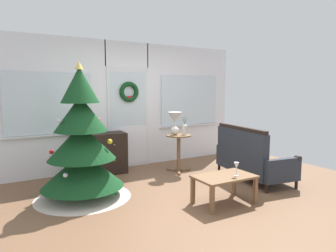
{
  "coord_description": "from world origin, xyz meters",
  "views": [
    {
      "loc": [
        -2.5,
        -3.69,
        1.59
      ],
      "look_at": [
        0.05,
        0.55,
        1.0
      ],
      "focal_mm": 32.5,
      "sensor_mm": 36.0,
      "label": 1
    }
  ],
  "objects": [
    {
      "name": "table_lamp",
      "position": [
        0.59,
        1.19,
        1.01
      ],
      "size": [
        0.28,
        0.28,
        0.44
      ],
      "color": "silver",
      "rests_on": "side_table"
    },
    {
      "name": "flower_vase",
      "position": [
        0.75,
        1.09,
        0.85
      ],
      "size": [
        0.11,
        0.1,
        0.35
      ],
      "color": "beige",
      "rests_on": "side_table"
    },
    {
      "name": "wine_glass",
      "position": [
        0.43,
        -0.66,
        0.54
      ],
      "size": [
        0.08,
        0.08,
        0.2
      ],
      "color": "silver",
      "rests_on": "coffee_table"
    },
    {
      "name": "gift_box",
      "position": [
        -1.0,
        0.55,
        0.1
      ],
      "size": [
        0.21,
        0.19,
        0.21
      ],
      "primitive_type": "cube",
      "color": "#266633",
      "rests_on": "ground"
    },
    {
      "name": "back_wall_with_door",
      "position": [
        0.0,
        2.08,
        1.28
      ],
      "size": [
        5.2,
        0.19,
        2.55
      ],
      "color": "white",
      "rests_on": "ground"
    },
    {
      "name": "ground_plane",
      "position": [
        0.0,
        0.0,
        0.0
      ],
      "size": [
        6.76,
        6.76,
        0.0
      ],
      "primitive_type": "plane",
      "color": "brown"
    },
    {
      "name": "dresser_cabinet",
      "position": [
        -0.67,
        1.79,
        0.39
      ],
      "size": [
        0.92,
        0.48,
        0.78
      ],
      "color": "black",
      "rests_on": "ground"
    },
    {
      "name": "christmas_tree",
      "position": [
        -1.33,
        0.71,
        0.73
      ],
      "size": [
        1.41,
        1.41,
        2.0
      ],
      "color": "#4C331E",
      "rests_on": "ground"
    },
    {
      "name": "coffee_table",
      "position": [
        0.3,
        -0.56,
        0.34
      ],
      "size": [
        0.85,
        0.54,
        0.4
      ],
      "color": "brown",
      "rests_on": "ground"
    },
    {
      "name": "settee_sofa",
      "position": [
        1.45,
        0.08,
        0.38
      ],
      "size": [
        0.92,
        1.6,
        0.96
      ],
      "color": "black",
      "rests_on": "ground"
    },
    {
      "name": "side_table",
      "position": [
        0.65,
        1.15,
        0.52
      ],
      "size": [
        0.5,
        0.48,
        0.73
      ],
      "color": "brown",
      "rests_on": "ground"
    }
  ]
}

